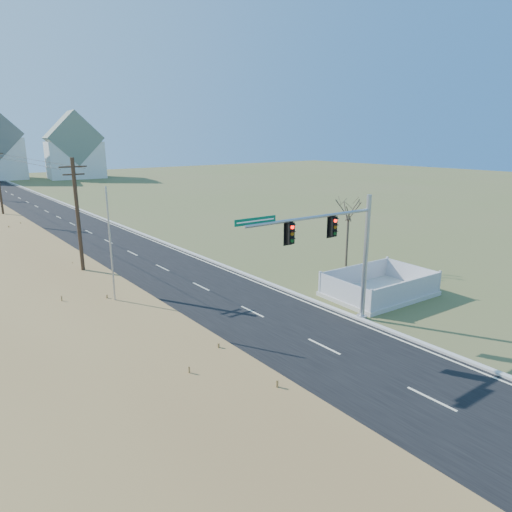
{
  "coord_description": "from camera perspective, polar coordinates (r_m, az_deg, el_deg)",
  "views": [
    {
      "loc": [
        -15.63,
        -16.6,
        10.36
      ],
      "look_at": [
        0.52,
        4.3,
        3.4
      ],
      "focal_mm": 32.0,
      "sensor_mm": 36.0,
      "label": 1
    }
  ],
  "objects": [
    {
      "name": "curb",
      "position": [
        70.23,
        -21.02,
        5.38
      ],
      "size": [
        0.3,
        180.0,
        0.18
      ],
      "primitive_type": "cube",
      "color": "#B2AFA8",
      "rests_on": "ground"
    },
    {
      "name": "ground",
      "position": [
        25.04,
        5.15,
        -9.74
      ],
      "size": [
        260.0,
        260.0,
        0.0
      ],
      "primitive_type": "plane",
      "color": "#515B2C",
      "rests_on": "ground"
    },
    {
      "name": "road",
      "position": [
        69.18,
        -24.3,
        4.87
      ],
      "size": [
        8.0,
        180.0,
        0.06
      ],
      "primitive_type": "cube",
      "color": "black",
      "rests_on": "ground"
    },
    {
      "name": "bare_tree",
      "position": [
        37.23,
        11.54,
        5.9
      ],
      "size": [
        2.25,
        2.25,
        5.97
      ],
      "color": "#4C3F33",
      "rests_on": "ground"
    },
    {
      "name": "utility_pole_near",
      "position": [
        33.38,
        -21.31,
        3.96
      ],
      "size": [
        1.8,
        0.26,
        9.0
      ],
      "color": "#422D1E",
      "rests_on": "ground"
    },
    {
      "name": "traffic_signal_mast",
      "position": [
        24.96,
        10.81,
        0.81
      ],
      "size": [
        9.12,
        0.67,
        7.26
      ],
      "rotation": [
        0.0,
        0.0,
        -0.03
      ],
      "color": "#9EA0A5",
      "rests_on": "ground"
    },
    {
      "name": "fence_enclosure",
      "position": [
        31.74,
        15.12,
        -4.24
      ],
      "size": [
        7.21,
        5.13,
        1.6
      ],
      "rotation": [
        0.0,
        0.0,
        -0.06
      ],
      "color": "#B7B5AD",
      "rests_on": "ground"
    },
    {
      "name": "condo_ne",
      "position": [
        125.8,
        -21.75,
        12.15
      ],
      "size": [
        14.12,
        10.51,
        16.52
      ],
      "rotation": [
        0.0,
        0.0,
        -0.1
      ],
      "color": "white",
      "rests_on": "ground"
    },
    {
      "name": "open_sign",
      "position": [
        29.88,
        12.83,
        -5.18
      ],
      "size": [
        0.54,
        0.15,
        0.67
      ],
      "rotation": [
        0.0,
        0.0,
        -0.17
      ],
      "color": "white",
      "rests_on": "ground"
    },
    {
      "name": "flagpole",
      "position": [
        26.84,
        -17.49,
        -1.65
      ],
      "size": [
        0.35,
        0.35,
        7.75
      ],
      "color": "#B7B5AD",
      "rests_on": "ground"
    }
  ]
}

